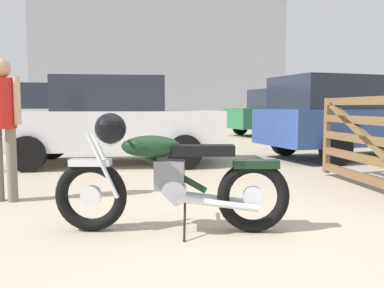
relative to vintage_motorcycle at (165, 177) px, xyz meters
name	(u,v)px	position (x,y,z in m)	size (l,w,h in m)	color
ground_plane	(208,243)	(0.31, -0.34, -0.49)	(80.00, 80.00, 0.00)	tan
vintage_motorcycle	(165,177)	(0.00, 0.00, 0.00)	(2.06, 0.73, 1.07)	black
timber_gate	(383,140)	(2.85, 1.02, 0.21)	(0.22, 2.54, 1.60)	brown
bystander	(3,115)	(-1.72, 1.51, 0.53)	(0.44, 0.30, 1.66)	#706656
dark_sedan_left	(112,121)	(-0.53, 4.50, 0.34)	(4.31, 2.15, 1.67)	black
white_estate_far	(280,112)	(5.78, 11.39, 0.43)	(4.14, 2.36, 1.78)	black
silver_sedan_mid	(77,113)	(-1.56, 8.38, 0.45)	(4.74, 2.05, 1.74)	black
pale_sedan_back	(362,115)	(4.86, 4.55, 0.45)	(4.92, 2.52, 1.74)	black
industrial_building	(159,56)	(2.90, 29.98, 4.75)	(18.97, 9.09, 19.69)	#9EA0A8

